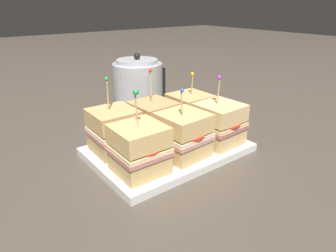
{
  "coord_description": "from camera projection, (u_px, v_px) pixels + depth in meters",
  "views": [
    {
      "loc": [
        -0.39,
        -0.51,
        0.34
      ],
      "look_at": [
        0.0,
        0.0,
        0.07
      ],
      "focal_mm": 32.0,
      "sensor_mm": 36.0,
      "label": 1
    }
  ],
  "objects": [
    {
      "name": "ground_plane",
      "position": [
        168.0,
        153.0,
        0.72
      ],
      "size": [
        6.0,
        6.0,
        0.0
      ],
      "primitive_type": "plane",
      "color": "#4C4238"
    },
    {
      "name": "serving_platter",
      "position": [
        168.0,
        149.0,
        0.72
      ],
      "size": [
        0.36,
        0.25,
        0.02
      ],
      "color": "silver",
      "rests_on": "ground_plane"
    },
    {
      "name": "sandwich_front_left",
      "position": [
        139.0,
        149.0,
        0.59
      ],
      "size": [
        0.1,
        0.1,
        0.17
      ],
      "color": "tan",
      "rests_on": "serving_platter"
    },
    {
      "name": "sandwich_front_center",
      "position": [
        183.0,
        135.0,
        0.66
      ],
      "size": [
        0.11,
        0.11,
        0.16
      ],
      "color": "tan",
      "rests_on": "serving_platter"
    },
    {
      "name": "sandwich_front_right",
      "position": [
        219.0,
        124.0,
        0.72
      ],
      "size": [
        0.11,
        0.11,
        0.17
      ],
      "color": "#DBB77A",
      "rests_on": "serving_platter"
    },
    {
      "name": "sandwich_back_left",
      "position": [
        114.0,
        131.0,
        0.68
      ],
      "size": [
        0.1,
        0.1,
        0.17
      ],
      "color": "tan",
      "rests_on": "serving_platter"
    },
    {
      "name": "sandwich_back_center",
      "position": [
        154.0,
        120.0,
        0.74
      ],
      "size": [
        0.11,
        0.11,
        0.18
      ],
      "color": "tan",
      "rests_on": "serving_platter"
    },
    {
      "name": "sandwich_back_right",
      "position": [
        190.0,
        112.0,
        0.8
      ],
      "size": [
        0.1,
        0.1,
        0.15
      ],
      "color": "tan",
      "rests_on": "serving_platter"
    },
    {
      "name": "kettle_steel",
      "position": [
        138.0,
        88.0,
        0.95
      ],
      "size": [
        0.18,
        0.15,
        0.2
      ],
      "color": "#B7BABF",
      "rests_on": "ground_plane"
    }
  ]
}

